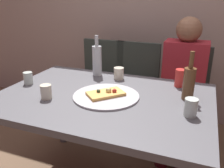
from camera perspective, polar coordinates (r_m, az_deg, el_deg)
dining_table at (r=1.53m, az=-2.15°, el=-5.56°), size 1.33×0.93×0.74m
pizza_tray at (r=1.47m, az=-1.42°, el=-2.87°), size 0.41×0.41×0.01m
pizza_slice_last at (r=1.47m, az=-1.44°, el=-2.22°), size 0.25×0.25×0.05m
wine_bottle at (r=1.85m, az=-3.61°, el=5.77°), size 0.07×0.07×0.31m
beer_bottle at (r=1.48m, az=17.98°, el=0.36°), size 0.07×0.07×0.29m
tumbler_near at (r=1.78m, az=1.64°, el=2.57°), size 0.07×0.07×0.09m
tumbler_far at (r=1.78m, az=-19.44°, el=1.36°), size 0.06×0.06×0.09m
wine_glass at (r=1.49m, az=-15.53°, el=-1.81°), size 0.07×0.07×0.09m
short_glass at (r=1.29m, az=18.39°, el=-5.37°), size 0.07×0.07×0.10m
soda_can at (r=1.69m, az=15.94°, el=1.39°), size 0.07×0.07×0.12m
chair_left at (r=2.47m, az=-3.02°, el=1.25°), size 0.44×0.44×0.90m
chair_middle at (r=2.35m, az=5.28°, el=0.17°), size 0.44×0.44×0.90m
chair_right at (r=2.28m, az=16.61°, el=-1.31°), size 0.44×0.44×0.90m
guest_in_sweater at (r=2.09m, az=16.55°, el=0.50°), size 0.36×0.56×1.17m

